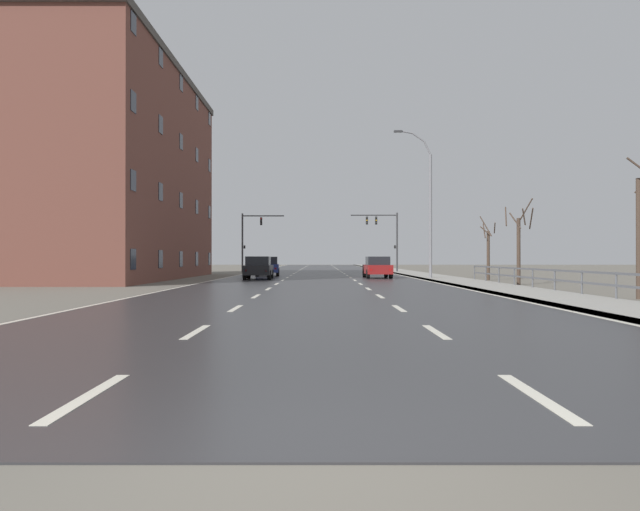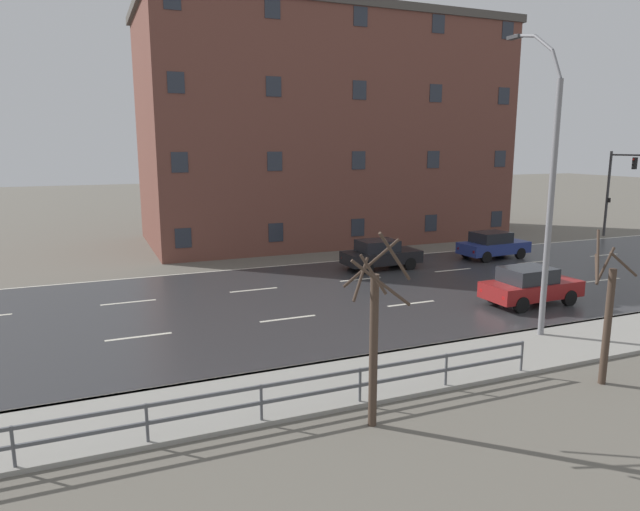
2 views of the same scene
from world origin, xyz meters
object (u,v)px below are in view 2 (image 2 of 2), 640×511
object	(u,v)px
car_mid_centre	(530,285)
traffic_signal_left	(618,182)
car_near_right	(493,245)
street_lamp_midground	(548,191)
car_near_left	(380,254)
brick_building	(324,130)

from	to	relation	value
car_mid_centre	traffic_signal_left	bearing A→B (deg)	120.90
car_near_right	street_lamp_midground	bearing A→B (deg)	-36.33
street_lamp_midground	car_near_left	size ratio (longest dim) A/B	2.48
street_lamp_midground	car_near_right	world-z (taller)	street_lamp_midground
brick_building	car_near_left	bearing A→B (deg)	-7.39
car_near_left	car_near_right	world-z (taller)	same
car_near_left	car_near_right	distance (m)	7.38
traffic_signal_left	car_near_left	world-z (taller)	traffic_signal_left
car_near_left	traffic_signal_left	bearing A→B (deg)	97.75
street_lamp_midground	traffic_signal_left	size ratio (longest dim) A/B	1.69
car_near_right	brick_building	xyz separation A→B (m)	(-11.14, -5.93, 6.68)
car_near_left	brick_building	xyz separation A→B (m)	(-11.16, 1.45, 6.68)
car_near_right	car_mid_centre	bearing A→B (deg)	-33.78
traffic_signal_left	brick_building	world-z (taller)	brick_building
street_lamp_midground	car_mid_centre	world-z (taller)	street_lamp_midground
traffic_signal_left	car_mid_centre	bearing A→B (deg)	-57.74
car_near_right	car_near_left	bearing A→B (deg)	-93.03
street_lamp_midground	car_near_left	world-z (taller)	street_lamp_midground
traffic_signal_left	brick_building	bearing A→B (deg)	-113.13
traffic_signal_left	car_near_right	distance (m)	13.79
brick_building	car_mid_centre	bearing A→B (deg)	2.89
car_mid_centre	car_near_right	size ratio (longest dim) A/B	0.99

